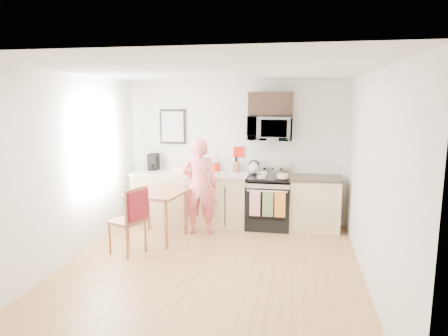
% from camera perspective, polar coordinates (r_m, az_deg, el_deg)
% --- Properties ---
extents(floor, '(4.60, 4.60, 0.00)m').
position_cam_1_polar(floor, '(5.51, -2.10, -14.36)').
color(floor, '#A3713F').
rests_on(floor, ground).
extents(back_wall, '(4.00, 0.04, 2.60)m').
position_cam_1_polar(back_wall, '(7.35, 1.75, 2.33)').
color(back_wall, silver).
rests_on(back_wall, floor).
extents(front_wall, '(4.00, 0.04, 2.60)m').
position_cam_1_polar(front_wall, '(2.99, -12.05, -9.05)').
color(front_wall, silver).
rests_on(front_wall, floor).
extents(left_wall, '(0.04, 4.60, 2.60)m').
position_cam_1_polar(left_wall, '(5.89, -21.56, -0.23)').
color(left_wall, silver).
rests_on(left_wall, floor).
extents(right_wall, '(0.04, 4.60, 2.60)m').
position_cam_1_polar(right_wall, '(5.07, 20.43, -1.67)').
color(right_wall, silver).
rests_on(right_wall, floor).
extents(ceiling, '(4.00, 4.60, 0.04)m').
position_cam_1_polar(ceiling, '(5.04, -2.29, 13.72)').
color(ceiling, silver).
rests_on(ceiling, back_wall).
extents(window, '(0.06, 1.40, 1.50)m').
position_cam_1_polar(window, '(6.52, -17.71, 3.13)').
color(window, silver).
rests_on(window, left_wall).
extents(cabinet_left, '(2.10, 0.60, 0.90)m').
position_cam_1_polar(cabinet_left, '(7.39, -4.81, -4.38)').
color(cabinet_left, '#D3B887').
rests_on(cabinet_left, floor).
extents(countertop_left, '(2.14, 0.64, 0.04)m').
position_cam_1_polar(countertop_left, '(7.29, -4.86, -0.79)').
color(countertop_left, beige).
rests_on(countertop_left, cabinet_left).
extents(cabinet_right, '(0.84, 0.60, 0.90)m').
position_cam_1_polar(cabinet_right, '(7.14, 12.79, -5.09)').
color(cabinet_right, '#D3B887').
rests_on(cabinet_right, floor).
extents(countertop_right, '(0.88, 0.64, 0.04)m').
position_cam_1_polar(countertop_right, '(7.04, 12.94, -1.39)').
color(countertop_right, black).
rests_on(countertop_right, cabinet_right).
extents(range, '(0.76, 0.70, 1.16)m').
position_cam_1_polar(range, '(7.13, 6.34, -5.03)').
color(range, black).
rests_on(range, floor).
extents(microwave, '(0.76, 0.51, 0.42)m').
position_cam_1_polar(microwave, '(7.02, 6.61, 5.69)').
color(microwave, silver).
rests_on(microwave, back_wall).
extents(upper_cabinet, '(0.76, 0.35, 0.40)m').
position_cam_1_polar(upper_cabinet, '(7.05, 6.70, 9.12)').
color(upper_cabinet, black).
rests_on(upper_cabinet, back_wall).
extents(wall_art, '(0.50, 0.04, 0.65)m').
position_cam_1_polar(wall_art, '(7.56, -7.33, 5.89)').
color(wall_art, black).
rests_on(wall_art, back_wall).
extents(wall_trivet, '(0.20, 0.02, 0.20)m').
position_cam_1_polar(wall_trivet, '(7.33, 2.12, 2.30)').
color(wall_trivet, red).
rests_on(wall_trivet, back_wall).
extents(person, '(0.64, 0.46, 1.63)m').
position_cam_1_polar(person, '(6.71, -3.51, -2.61)').
color(person, '#DB3C44').
rests_on(person, floor).
extents(dining_table, '(0.85, 0.85, 0.79)m').
position_cam_1_polar(dining_table, '(6.52, -9.66, -4.13)').
color(dining_table, brown).
rests_on(dining_table, floor).
extents(chair, '(0.59, 0.56, 1.01)m').
position_cam_1_polar(chair, '(5.93, -12.78, -6.13)').
color(chair, brown).
rests_on(chair, floor).
extents(knife_block, '(0.09, 0.13, 0.20)m').
position_cam_1_polar(knife_block, '(7.28, 1.72, 0.17)').
color(knife_block, brown).
rests_on(knife_block, countertop_left).
extents(utensil_crock, '(0.12, 0.12, 0.36)m').
position_cam_1_polar(utensil_crock, '(7.37, -1.13, 0.66)').
color(utensil_crock, red).
rests_on(utensil_crock, countertop_left).
extents(fruit_bowl, '(0.30, 0.30, 0.11)m').
position_cam_1_polar(fruit_bowl, '(7.44, -5.81, -0.11)').
color(fruit_bowl, silver).
rests_on(fruit_bowl, countertop_left).
extents(milk_carton, '(0.11, 0.11, 0.27)m').
position_cam_1_polar(milk_carton, '(7.36, -4.54, 0.53)').
color(milk_carton, tan).
rests_on(milk_carton, countertop_left).
extents(coffee_maker, '(0.17, 0.26, 0.31)m').
position_cam_1_polar(coffee_maker, '(7.61, -10.06, 0.79)').
color(coffee_maker, black).
rests_on(coffee_maker, countertop_left).
extents(bread_bag, '(0.30, 0.16, 0.11)m').
position_cam_1_polar(bread_bag, '(7.17, -5.91, -0.40)').
color(bread_bag, tan).
rests_on(bread_bag, countertop_left).
extents(cake, '(0.25, 0.25, 0.08)m').
position_cam_1_polar(cake, '(6.84, 8.39, -1.18)').
color(cake, black).
rests_on(cake, range).
extents(kettle, '(0.20, 0.20, 0.26)m').
position_cam_1_polar(kettle, '(7.19, 4.32, 0.00)').
color(kettle, silver).
rests_on(kettle, range).
extents(pot, '(0.20, 0.33, 0.10)m').
position_cam_1_polar(pot, '(6.85, 5.48, -1.01)').
color(pot, silver).
rests_on(pot, range).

